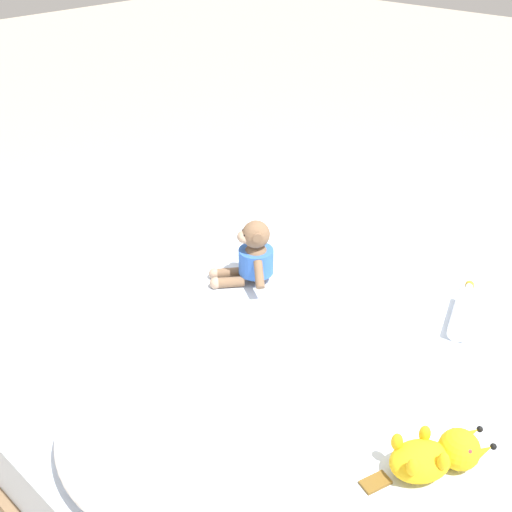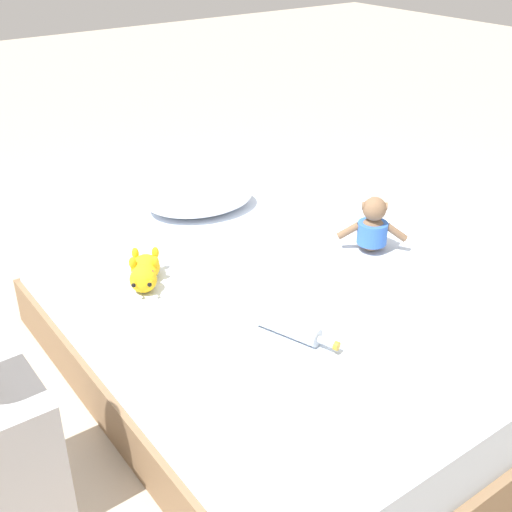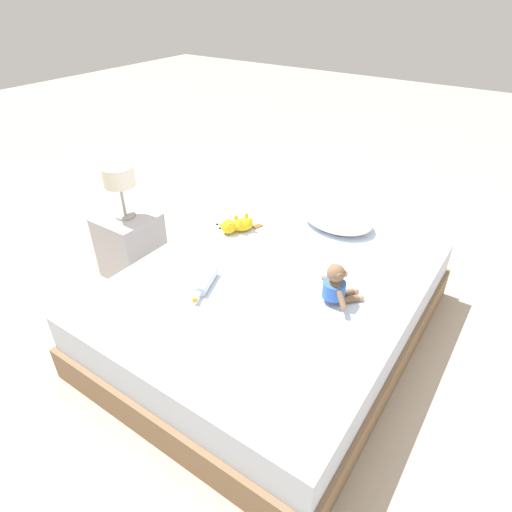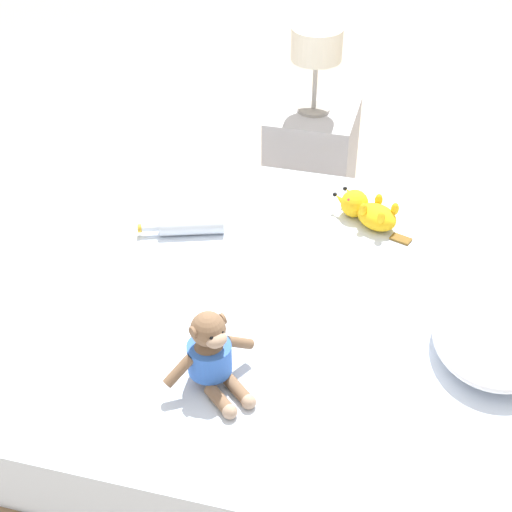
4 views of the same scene
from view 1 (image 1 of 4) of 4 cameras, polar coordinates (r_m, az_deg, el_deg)
The scene contains 6 objects.
ground_plane at distance 2.25m, azimuth 6.98°, elevation -15.36°, with size 16.00×16.00×0.00m, color #B7A893.
bed at distance 2.10m, azimuth 7.36°, elevation -11.38°, with size 1.59×2.00×0.43m.
pillow at distance 1.55m, azimuth -10.57°, elevation -17.06°, with size 0.57×0.47×0.11m.
plush_monkey at distance 2.11m, azimuth -0.29°, elevation -0.10°, with size 0.26×0.26×0.24m.
plush_yellow_creature at distance 1.57m, azimuth 16.51°, elevation -17.39°, with size 0.22×0.31×0.10m.
glass_bottle at distance 2.07m, azimuth 18.69°, elevation -5.03°, with size 0.14×0.30×0.06m.
Camera 1 is at (-0.85, 1.30, 1.63)m, focal length 42.90 mm.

